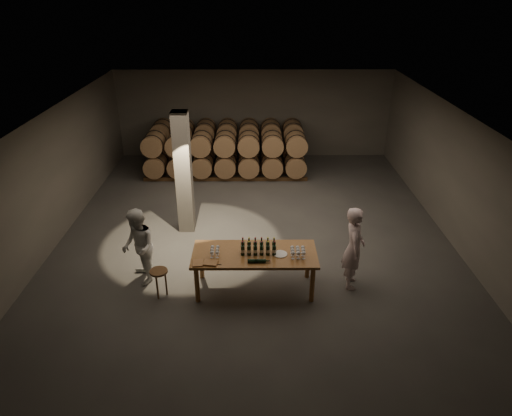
{
  "coord_description": "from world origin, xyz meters",
  "views": [
    {
      "loc": [
        -0.01,
        -10.58,
        5.96
      ],
      "look_at": [
        0.04,
        -0.79,
        1.1
      ],
      "focal_mm": 32.0,
      "sensor_mm": 36.0,
      "label": 1
    }
  ],
  "objects_px": {
    "bottle_cluster": "(258,248)",
    "notebook_near": "(211,263)",
    "person_woman": "(138,247)",
    "person_man": "(354,248)",
    "plate": "(280,254)",
    "stool": "(159,275)",
    "tasting_table": "(255,257)"
  },
  "relations": [
    {
      "from": "person_man",
      "to": "bottle_cluster",
      "type": "bearing_deg",
      "value": 100.62
    },
    {
      "from": "bottle_cluster",
      "to": "plate",
      "type": "height_order",
      "value": "bottle_cluster"
    },
    {
      "from": "plate",
      "to": "stool",
      "type": "xyz_separation_m",
      "value": [
        -2.52,
        -0.18,
        -0.4
      ]
    },
    {
      "from": "tasting_table",
      "to": "bottle_cluster",
      "type": "distance_m",
      "value": 0.23
    },
    {
      "from": "notebook_near",
      "to": "person_woman",
      "type": "distance_m",
      "value": 1.75
    },
    {
      "from": "bottle_cluster",
      "to": "stool",
      "type": "relative_size",
      "value": 1.17
    },
    {
      "from": "tasting_table",
      "to": "stool",
      "type": "distance_m",
      "value": 2.02
    },
    {
      "from": "bottle_cluster",
      "to": "tasting_table",
      "type": "bearing_deg",
      "value": -177.07
    },
    {
      "from": "person_man",
      "to": "stool",
      "type": "bearing_deg",
      "value": 101.88
    },
    {
      "from": "person_woman",
      "to": "bottle_cluster",
      "type": "bearing_deg",
      "value": 60.34
    },
    {
      "from": "bottle_cluster",
      "to": "stool",
      "type": "bearing_deg",
      "value": -173.52
    },
    {
      "from": "tasting_table",
      "to": "person_man",
      "type": "distance_m",
      "value": 2.1
    },
    {
      "from": "tasting_table",
      "to": "person_man",
      "type": "bearing_deg",
      "value": 3.95
    },
    {
      "from": "person_man",
      "to": "plate",
      "type": "bearing_deg",
      "value": 103.82
    },
    {
      "from": "tasting_table",
      "to": "notebook_near",
      "type": "relative_size",
      "value": 9.53
    },
    {
      "from": "plate",
      "to": "person_woman",
      "type": "bearing_deg",
      "value": 173.24
    },
    {
      "from": "notebook_near",
      "to": "person_woman",
      "type": "xyz_separation_m",
      "value": [
        -1.61,
        0.69,
        -0.05
      ]
    },
    {
      "from": "notebook_near",
      "to": "person_man",
      "type": "relative_size",
      "value": 0.15
    },
    {
      "from": "tasting_table",
      "to": "stool",
      "type": "bearing_deg",
      "value": -173.38
    },
    {
      "from": "plate",
      "to": "notebook_near",
      "type": "xyz_separation_m",
      "value": [
        -1.42,
        -0.33,
        0.01
      ]
    },
    {
      "from": "bottle_cluster",
      "to": "notebook_near",
      "type": "height_order",
      "value": "bottle_cluster"
    },
    {
      "from": "plate",
      "to": "person_man",
      "type": "xyz_separation_m",
      "value": [
        1.56,
        0.2,
        0.02
      ]
    },
    {
      "from": "tasting_table",
      "to": "plate",
      "type": "height_order",
      "value": "plate"
    },
    {
      "from": "person_woman",
      "to": "plate",
      "type": "bearing_deg",
      "value": 60.28
    },
    {
      "from": "notebook_near",
      "to": "person_man",
      "type": "bearing_deg",
      "value": 19.82
    },
    {
      "from": "tasting_table",
      "to": "bottle_cluster",
      "type": "relative_size",
      "value": 3.55
    },
    {
      "from": "plate",
      "to": "person_man",
      "type": "relative_size",
      "value": 0.16
    },
    {
      "from": "person_man",
      "to": "notebook_near",
      "type": "bearing_deg",
      "value": 106.71
    },
    {
      "from": "tasting_table",
      "to": "notebook_near",
      "type": "bearing_deg",
      "value": -156.48
    },
    {
      "from": "tasting_table",
      "to": "person_man",
      "type": "height_order",
      "value": "person_man"
    },
    {
      "from": "tasting_table",
      "to": "person_man",
      "type": "relative_size",
      "value": 1.39
    },
    {
      "from": "tasting_table",
      "to": "person_woman",
      "type": "xyz_separation_m",
      "value": [
        -2.49,
        0.31,
        0.07
      ]
    }
  ]
}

